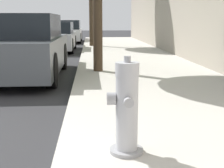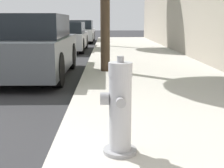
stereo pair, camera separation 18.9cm
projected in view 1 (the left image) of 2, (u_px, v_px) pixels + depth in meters
The scene contains 4 objects.
fire_hydrant at pixel (126, 110), 2.76m from camera, with size 0.33×0.33×0.88m.
parked_car_near at pixel (24, 47), 7.17m from camera, with size 1.73×3.96×1.45m.
parked_car_mid at pixel (54, 37), 13.47m from camera, with size 1.77×3.94×1.26m.
parked_car_far at pixel (66, 32), 19.11m from camera, with size 1.83×3.97×1.33m.
Camera 1 is at (2.52, -2.55, 1.32)m, focal length 50.00 mm.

